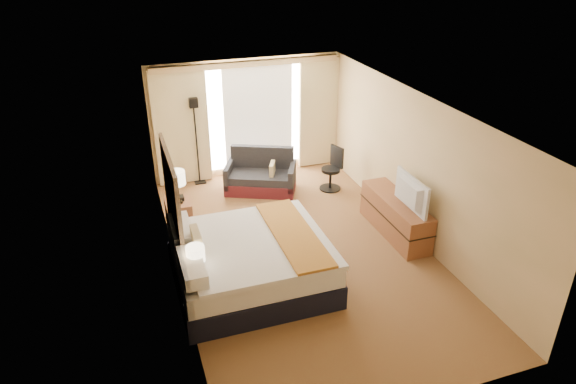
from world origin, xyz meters
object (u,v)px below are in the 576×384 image
object	(u,v)px
bed	(251,262)
media_dresser	(395,216)
desk_chair	(332,170)
lamp_right	(177,178)
nightstand_left	(204,295)
nightstand_right	(179,215)
loveseat	(261,177)
lamp_left	(196,254)
floor_lamp	(195,124)
television	(406,193)

from	to	relation	value
bed	media_dresser	bearing A→B (deg)	12.67
desk_chair	lamp_right	xyz separation A→B (m)	(-3.32, -0.68, 0.62)
nightstand_left	media_dresser	xyz separation A→B (m)	(3.70, 1.05, 0.07)
media_dresser	desk_chair	bearing A→B (deg)	99.59
lamp_right	nightstand_left	bearing A→B (deg)	-90.61
nightstand_right	bed	bearing A→B (deg)	-68.96
nightstand_left	loveseat	bearing A→B (deg)	61.97
media_dresser	loveseat	bearing A→B (deg)	126.15
desk_chair	lamp_left	distance (m)	4.64
nightstand_right	media_dresser	size ratio (longest dim) A/B	0.31
media_dresser	floor_lamp	xyz separation A→B (m)	(-3.00, 3.30, 1.01)
media_dresser	bed	xyz separation A→B (m)	(-2.89, -0.65, 0.06)
nightstand_left	floor_lamp	xyz separation A→B (m)	(0.70, 4.35, 1.08)
bed	lamp_right	world-z (taller)	lamp_right
bed	lamp_right	xyz separation A→B (m)	(-0.78, 2.05, 0.63)
floor_lamp	media_dresser	bearing A→B (deg)	-47.72
lamp_left	lamp_right	distance (m)	2.42
floor_lamp	lamp_left	bearing A→B (deg)	-99.94
lamp_left	television	world-z (taller)	television
nightstand_right	television	size ratio (longest dim) A/B	0.55
bed	loveseat	distance (m)	3.32
bed	floor_lamp	distance (m)	4.06
lamp_left	lamp_right	world-z (taller)	lamp_right
media_dresser	lamp_left	size ratio (longest dim) A/B	3.25
media_dresser	lamp_right	xyz separation A→B (m)	(-3.67, 1.40, 0.69)
bed	desk_chair	bearing A→B (deg)	46.99
nightstand_left	television	world-z (taller)	television
lamp_left	bed	bearing A→B (deg)	23.36
nightstand_left	lamp_left	xyz separation A→B (m)	(-0.06, 0.03, 0.70)
floor_lamp	television	size ratio (longest dim) A/B	1.91
desk_chair	television	distance (m)	2.51
nightstand_right	lamp_left	xyz separation A→B (m)	(-0.06, -2.47, 0.70)
lamp_left	television	bearing A→B (deg)	10.34
media_dresser	bed	distance (m)	2.96
media_dresser	lamp_right	size ratio (longest dim) A/B	2.83
loveseat	desk_chair	distance (m)	1.53
media_dresser	television	xyz separation A→B (m)	(-0.05, -0.35, 0.64)
loveseat	lamp_left	size ratio (longest dim) A/B	2.96
nightstand_left	television	size ratio (longest dim) A/B	0.55
loveseat	media_dresser	bearing A→B (deg)	-29.28
nightstand_right	desk_chair	xyz separation A→B (m)	(3.35, 0.62, 0.14)
media_dresser	desk_chair	distance (m)	2.10
television	desk_chair	bearing A→B (deg)	7.89
media_dresser	television	world-z (taller)	television
nightstand_right	television	xyz separation A→B (m)	(3.65, -1.80, 0.72)
desk_chair	lamp_right	bearing A→B (deg)	172.34
media_dresser	floor_lamp	world-z (taller)	floor_lamp
media_dresser	nightstand_right	bearing A→B (deg)	158.60
loveseat	desk_chair	world-z (taller)	desk_chair
loveseat	lamp_right	bearing A→B (deg)	-124.97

